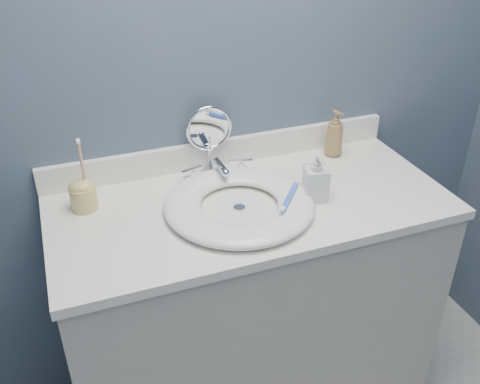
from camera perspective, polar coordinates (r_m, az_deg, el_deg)
name	(u,v)px	position (r m, az deg, el deg)	size (l,w,h in m)	color
back_wall	(220,73)	(1.74, -2.11, 12.61)	(2.20, 0.02, 2.40)	#415461
vanity_cabinet	(250,311)	(1.92, 1.04, -12.57)	(1.20, 0.55, 0.85)	#B8B2A8
countertop	(251,205)	(1.65, 1.19, -1.43)	(1.22, 0.57, 0.03)	white
backsplash	(223,152)	(1.83, -1.82, 4.31)	(1.22, 0.02, 0.09)	white
basin	(239,204)	(1.59, -0.08, -1.28)	(0.45, 0.45, 0.04)	white
drain	(239,208)	(1.60, -0.08, -1.74)	(0.04, 0.04, 0.01)	silver
faucet	(218,171)	(1.74, -2.34, 2.21)	(0.25, 0.13, 0.07)	silver
makeup_mirror	(209,136)	(1.76, -3.31, 6.02)	(0.16, 0.09, 0.23)	silver
soap_bottle_amber	(335,133)	(1.90, 10.05, 6.18)	(0.06, 0.06, 0.17)	olive
soap_bottle_clear	(316,176)	(1.63, 8.15, 1.65)	(0.07, 0.07, 0.15)	silver
toothbrush_holder	(83,194)	(1.64, -16.41, -0.15)	(0.08, 0.08, 0.23)	#CFBC67
toothbrush_lying	(289,198)	(1.58, 5.26, -0.62)	(0.12, 0.14, 0.02)	blue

